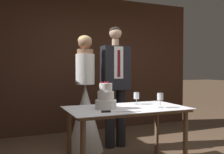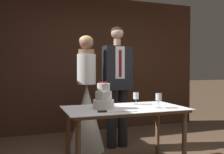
# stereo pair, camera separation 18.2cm
# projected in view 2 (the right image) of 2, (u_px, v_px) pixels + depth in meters

# --- Properties ---
(wall_back) EXTENTS (4.79, 0.12, 2.66)m
(wall_back) POSITION_uv_depth(u_px,v_px,m) (88.00, 64.00, 5.00)
(wall_back) COLOR #472B1E
(wall_back) RESTS_ON ground_plane
(cake_table) EXTENTS (1.43, 0.80, 0.77)m
(cake_table) POSITION_uv_depth(u_px,v_px,m) (125.00, 115.00, 2.97)
(cake_table) COLOR #8E6B4C
(cake_table) RESTS_ON ground_plane
(tiered_cake) EXTENTS (0.25, 0.25, 0.32)m
(tiered_cake) POSITION_uv_depth(u_px,v_px,m) (103.00, 99.00, 2.89)
(tiered_cake) COLOR white
(tiered_cake) RESTS_ON cake_table
(cake_knife) EXTENTS (0.43, 0.11, 0.02)m
(cake_knife) POSITION_uv_depth(u_px,v_px,m) (110.00, 112.00, 2.65)
(cake_knife) COLOR silver
(cake_knife) RESTS_ON cake_table
(wine_glass_near) EXTENTS (0.07, 0.07, 0.16)m
(wine_glass_near) POSITION_uv_depth(u_px,v_px,m) (136.00, 96.00, 3.23)
(wine_glass_near) COLOR silver
(wine_glass_near) RESTS_ON cake_table
(wine_glass_middle) EXTENTS (0.07, 0.07, 0.17)m
(wine_glass_middle) POSITION_uv_depth(u_px,v_px,m) (159.00, 98.00, 2.93)
(wine_glass_middle) COLOR silver
(wine_glass_middle) RESTS_ON cake_table
(bride) EXTENTS (0.54, 0.54, 1.72)m
(bride) POSITION_uv_depth(u_px,v_px,m) (87.00, 108.00, 3.73)
(bride) COLOR white
(bride) RESTS_ON ground_plane
(groom) EXTENTS (0.43, 0.25, 1.88)m
(groom) POSITION_uv_depth(u_px,v_px,m) (117.00, 81.00, 3.88)
(groom) COLOR black
(groom) RESTS_ON ground_plane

